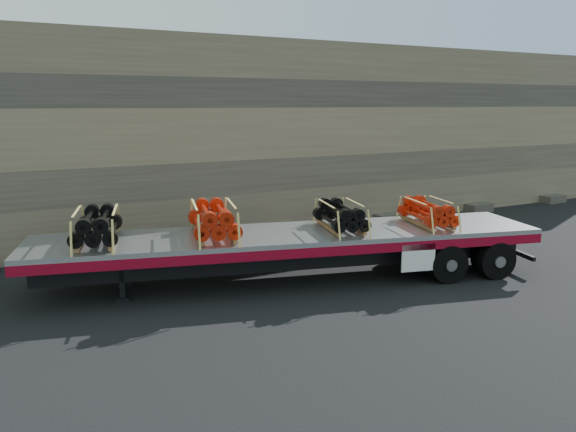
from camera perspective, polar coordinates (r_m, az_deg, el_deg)
name	(u,v)px	position (r m, az deg, el deg)	size (l,w,h in m)	color
ground	(294,278)	(15.59, 0.60, -6.36)	(120.00, 120.00, 0.00)	black
rock_wall	(208,138)	(20.82, -8.10, 7.82)	(44.00, 3.00, 7.00)	#7A6B54
trailer	(291,256)	(15.23, 0.26, -4.12)	(13.57, 2.61, 1.36)	#AAADB2
bundle_front	(97,227)	(14.64, -18.85, -1.07)	(1.10, 2.20, 0.78)	black
bundle_midfront	(214,221)	(14.64, -7.57, -0.48)	(1.15, 2.31, 0.82)	#B81E09
bundle_midrear	(340,217)	(15.38, 5.35, -0.06)	(1.00, 2.00, 0.71)	black
bundle_rear	(427,213)	(16.40, 13.98, 0.32)	(0.96, 1.93, 0.68)	#B81E09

